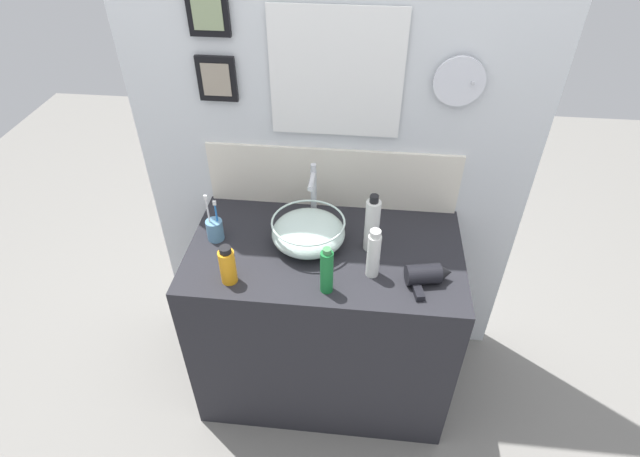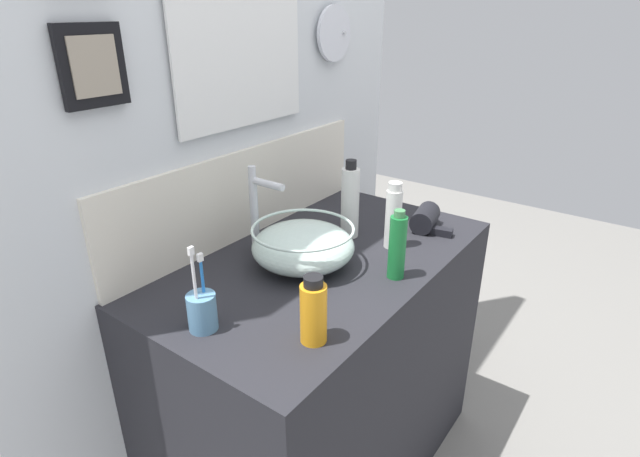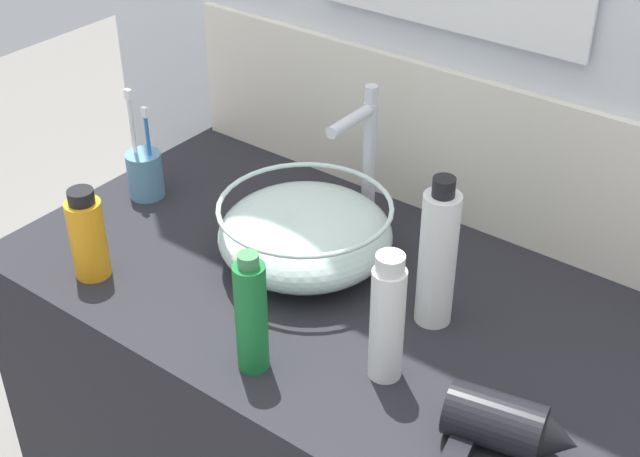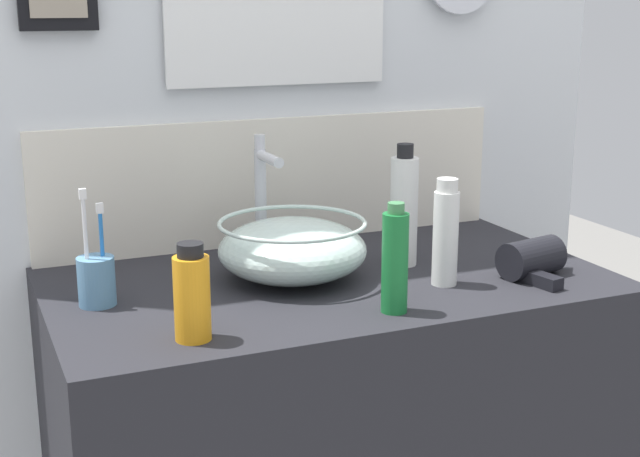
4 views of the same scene
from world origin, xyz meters
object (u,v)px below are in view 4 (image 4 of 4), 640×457
hair_drier (537,258)px  shampoo_bottle (446,234)px  soap_dispenser (395,261)px  spray_bottle (192,295)px  glass_bowl_sink (292,249)px  faucet (263,188)px  lotion_bottle (404,209)px  toothbrush_cup (96,279)px

hair_drier → shampoo_bottle: 0.20m
soap_dispenser → shampoo_bottle: shampoo_bottle is taller
spray_bottle → shampoo_bottle: size_ratio=0.78×
hair_drier → shampoo_bottle: size_ratio=0.87×
glass_bowl_sink → faucet: 0.18m
lotion_bottle → spray_bottle: size_ratio=1.56×
lotion_bottle → shampoo_bottle: lotion_bottle is taller
faucet → toothbrush_cup: faucet is taller
shampoo_bottle → glass_bowl_sink: bearing=150.7°
lotion_bottle → spray_bottle: (-0.49, -0.23, -0.04)m
spray_bottle → hair_drier: bearing=5.4°
hair_drier → faucet: bearing=143.6°
toothbrush_cup → shampoo_bottle: (0.61, -0.13, 0.05)m
soap_dispenser → shampoo_bottle: (0.16, 0.10, 0.01)m
hair_drier → lotion_bottle: size_ratio=0.72×
soap_dispenser → shampoo_bottle: bearing=31.9°
faucet → spray_bottle: (-0.26, -0.39, -0.07)m
hair_drier → soap_dispenser: 0.36m
soap_dispenser → lotion_bottle: (0.15, 0.24, 0.02)m
glass_bowl_sink → spray_bottle: size_ratio=1.80×
shampoo_bottle → hair_drier: bearing=-6.5°
glass_bowl_sink → spray_bottle: (-0.26, -0.23, 0.01)m
glass_bowl_sink → faucet: (0.00, 0.16, 0.09)m
hair_drier → toothbrush_cup: 0.82m
faucet → shampoo_bottle: size_ratio=1.26×
shampoo_bottle → faucet: bearing=129.3°
toothbrush_cup → shampoo_bottle: bearing=-12.4°
glass_bowl_sink → lotion_bottle: lotion_bottle is taller
shampoo_bottle → spray_bottle: bearing=-170.1°
soap_dispenser → toothbrush_cup: bearing=153.2°
toothbrush_cup → lotion_bottle: 0.61m
glass_bowl_sink → hair_drier: (0.44, -0.16, -0.03)m
faucet → hair_drier: (0.44, -0.33, -0.11)m
shampoo_bottle → soap_dispenser: bearing=-148.1°
glass_bowl_sink → spray_bottle: 0.34m
glass_bowl_sink → soap_dispenser: 0.26m
soap_dispenser → glass_bowl_sink: bearing=111.3°
hair_drier → toothbrush_cup: size_ratio=0.84×
glass_bowl_sink → shampoo_bottle: 0.29m
hair_drier → shampoo_bottle: shampoo_bottle is taller
faucet → toothbrush_cup: 0.42m
glass_bowl_sink → shampoo_bottle: size_ratio=1.40×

